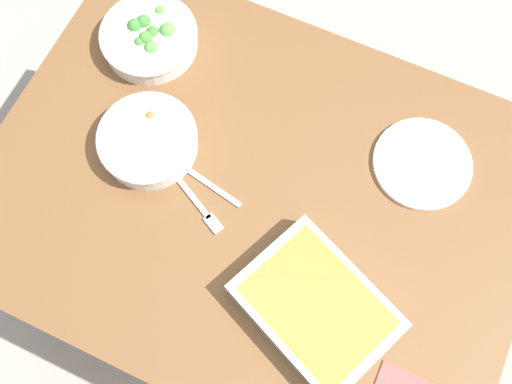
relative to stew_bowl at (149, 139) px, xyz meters
The scene contains 9 objects.
ground_plane 0.81m from the stew_bowl, ahead, with size 6.00×6.00×0.00m, color #9E9389.
dining_table 0.29m from the stew_bowl, ahead, with size 1.20×0.90×0.74m.
stew_bowl is the anchor object (origin of this frame).
broccoli_bowl 0.26m from the stew_bowl, 118.03° to the left, with size 0.23×0.23×0.07m.
baking_dish 0.51m from the stew_bowl, 21.18° to the right, with size 0.36×0.32×0.06m.
side_plate 0.61m from the stew_bowl, 20.15° to the left, with size 0.22×0.22×0.01m, color white.
spoon_by_stew 0.14m from the stew_bowl, 11.02° to the right, with size 0.18×0.05×0.01m.
spoon_by_broccoli 0.24m from the stew_bowl, 109.50° to the left, with size 0.18×0.03×0.01m.
fork_on_table 0.19m from the stew_bowl, 27.32° to the right, with size 0.17×0.10×0.01m.
Camera 1 is at (0.16, -0.36, 1.90)m, focal length 39.21 mm.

